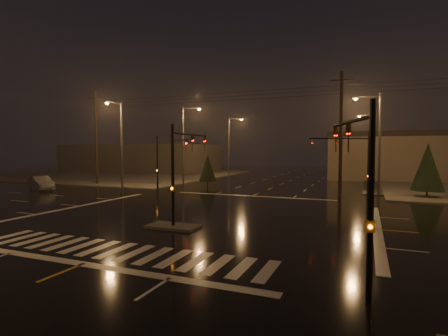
# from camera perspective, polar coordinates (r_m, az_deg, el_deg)

# --- Properties ---
(ground) EXTENTS (140.00, 140.00, 0.00)m
(ground) POSITION_cam_1_polar(r_m,az_deg,el_deg) (24.28, -3.44, -7.77)
(ground) COLOR black
(ground) RESTS_ON ground
(sidewalk_nw) EXTENTS (36.00, 36.00, 0.12)m
(sidewalk_nw) POSITION_cam_1_polar(r_m,az_deg,el_deg) (65.58, -15.77, -1.03)
(sidewalk_nw) COLOR #45433E
(sidewalk_nw) RESTS_ON ground
(median_island) EXTENTS (3.00, 1.60, 0.15)m
(median_island) POSITION_cam_1_polar(r_m,az_deg,el_deg) (20.81, -8.29, -9.41)
(median_island) COLOR #45433E
(median_island) RESTS_ON ground
(crosswalk) EXTENTS (15.00, 2.60, 0.01)m
(crosswalk) POSITION_cam_1_polar(r_m,az_deg,el_deg) (16.85, -17.19, -12.74)
(crosswalk) COLOR beige
(crosswalk) RESTS_ON ground
(stop_bar_near) EXTENTS (16.00, 0.50, 0.01)m
(stop_bar_near) POSITION_cam_1_polar(r_m,az_deg,el_deg) (15.43, -22.07, -14.31)
(stop_bar_near) COLOR beige
(stop_bar_near) RESTS_ON ground
(stop_bar_far) EXTENTS (16.00, 0.50, 0.01)m
(stop_bar_far) POSITION_cam_1_polar(r_m,az_deg,el_deg) (34.40, 4.56, -4.58)
(stop_bar_far) COLOR beige
(stop_bar_far) RESTS_ON ground
(commercial_block) EXTENTS (30.00, 18.00, 5.60)m
(commercial_block) POSITION_cam_1_polar(r_m,az_deg,el_deg) (78.05, -13.26, 1.65)
(commercial_block) COLOR #3A3633
(commercial_block) RESTS_ON ground
(signal_mast_median) EXTENTS (0.25, 4.59, 6.00)m
(signal_mast_median) POSITION_cam_1_polar(r_m,az_deg,el_deg) (21.15, -7.09, 0.85)
(signal_mast_median) COLOR black
(signal_mast_median) RESTS_ON ground
(signal_mast_ne) EXTENTS (4.84, 1.86, 6.00)m
(signal_mast_ne) POSITION_cam_1_polar(r_m,az_deg,el_deg) (31.64, 20.71, 1.46)
(signal_mast_ne) COLOR black
(signal_mast_ne) RESTS_ON ground
(signal_mast_nw) EXTENTS (4.84, 1.86, 6.00)m
(signal_mast_nw) POSITION_cam_1_polar(r_m,az_deg,el_deg) (37.35, -9.85, 1.81)
(signal_mast_nw) COLOR black
(signal_mast_nw) RESTS_ON ground
(signal_mast_se) EXTENTS (1.55, 3.87, 6.00)m
(signal_mast_se) POSITION_cam_1_polar(r_m,az_deg,el_deg) (11.77, 21.55, -1.24)
(signal_mast_se) COLOR black
(signal_mast_se) RESTS_ON ground
(streetlight_1) EXTENTS (2.77, 0.32, 10.00)m
(streetlight_1) POSITION_cam_1_polar(r_m,az_deg,el_deg) (45.00, -6.36, 4.59)
(streetlight_1) COLOR #38383A
(streetlight_1) RESTS_ON ground
(streetlight_2) EXTENTS (2.77, 0.32, 10.00)m
(streetlight_2) POSITION_cam_1_polar(r_m,az_deg,el_deg) (59.54, 1.06, 4.22)
(streetlight_2) COLOR #38383A
(streetlight_2) RESTS_ON ground
(streetlight_3) EXTENTS (2.77, 0.32, 10.00)m
(streetlight_3) POSITION_cam_1_polar(r_m,az_deg,el_deg) (37.52, 23.61, 4.68)
(streetlight_3) COLOR #38383A
(streetlight_3) RESTS_ON ground
(streetlight_4) EXTENTS (2.77, 0.32, 10.00)m
(streetlight_4) POSITION_cam_1_polar(r_m,az_deg,el_deg) (57.51, 23.16, 4.02)
(streetlight_4) COLOR #38383A
(streetlight_4) RESTS_ON ground
(streetlight_5) EXTENTS (0.32, 2.77, 10.00)m
(streetlight_5) POSITION_cam_1_polar(r_m,az_deg,el_deg) (42.00, -16.66, 4.60)
(streetlight_5) COLOR #38383A
(streetlight_5) RESTS_ON ground
(utility_pole_0) EXTENTS (2.20, 0.32, 12.00)m
(utility_pole_0) POSITION_cam_1_polar(r_m,az_deg,el_deg) (48.06, -20.14, 4.72)
(utility_pole_0) COLOR black
(utility_pole_0) RESTS_ON ground
(utility_pole_1) EXTENTS (2.20, 0.32, 12.00)m
(utility_pole_1) POSITION_cam_1_polar(r_m,az_deg,el_deg) (35.60, 18.54, 5.41)
(utility_pole_1) COLOR black
(utility_pole_1) RESTS_ON ground
(conifer_0) EXTENTS (2.86, 2.86, 5.17)m
(conifer_0) POSITION_cam_1_polar(r_m,az_deg,el_deg) (37.97, 30.29, 0.17)
(conifer_0) COLOR black
(conifer_0) RESTS_ON ground
(conifer_3) EXTENTS (2.11, 2.11, 3.99)m
(conifer_3) POSITION_cam_1_polar(r_m,az_deg,el_deg) (42.77, -2.69, 0.06)
(conifer_3) COLOR black
(conifer_3) RESTS_ON ground
(car_crossing) EXTENTS (5.02, 3.49, 1.57)m
(car_crossing) POSITION_cam_1_polar(r_m,az_deg,el_deg) (44.38, -27.71, -2.19)
(car_crossing) COLOR slate
(car_crossing) RESTS_ON ground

